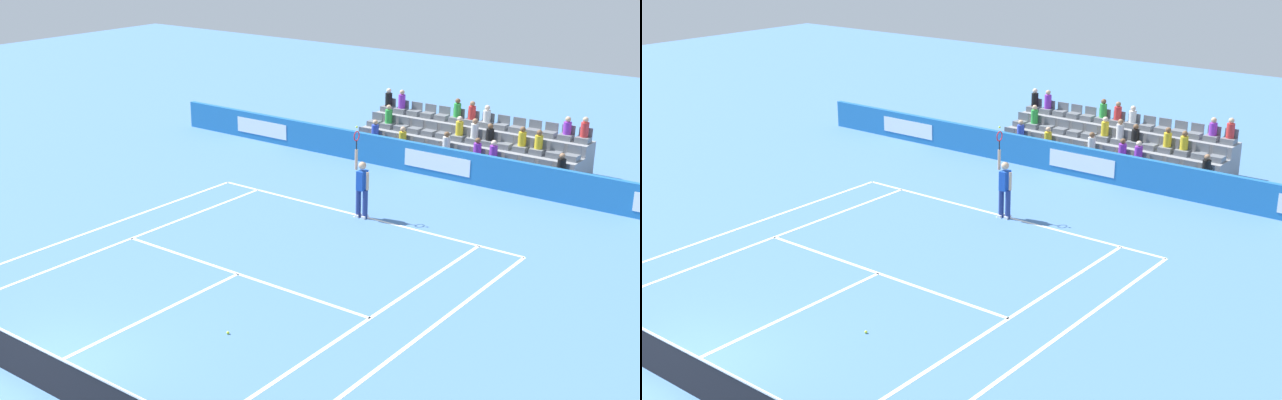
# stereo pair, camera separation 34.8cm
# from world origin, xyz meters

# --- Properties ---
(ground_plane) EXTENTS (80.00, 80.00, 0.00)m
(ground_plane) POSITION_xyz_m (0.00, 0.00, 0.00)
(ground_plane) COLOR #4C7AB2
(line_baseline) EXTENTS (10.97, 0.10, 0.01)m
(line_baseline) POSITION_xyz_m (0.00, -11.89, 0.00)
(line_baseline) COLOR white
(line_baseline) RESTS_ON ground
(line_service) EXTENTS (8.23, 0.10, 0.01)m
(line_service) POSITION_xyz_m (0.00, -6.40, 0.00)
(line_service) COLOR white
(line_service) RESTS_ON ground
(line_centre_service) EXTENTS (0.10, 6.40, 0.01)m
(line_centre_service) POSITION_xyz_m (0.00, -3.20, 0.00)
(line_centre_service) COLOR white
(line_centre_service) RESTS_ON ground
(line_singles_sideline_left) EXTENTS (0.10, 11.89, 0.01)m
(line_singles_sideline_left) POSITION_xyz_m (4.12, -5.95, 0.00)
(line_singles_sideline_left) COLOR white
(line_singles_sideline_left) RESTS_ON ground
(line_singles_sideline_right) EXTENTS (0.10, 11.89, 0.01)m
(line_singles_sideline_right) POSITION_xyz_m (-4.12, -5.95, 0.00)
(line_singles_sideline_right) COLOR white
(line_singles_sideline_right) RESTS_ON ground
(line_doubles_sideline_left) EXTENTS (0.10, 11.89, 0.01)m
(line_doubles_sideline_left) POSITION_xyz_m (5.49, -5.95, 0.00)
(line_doubles_sideline_left) COLOR white
(line_doubles_sideline_left) RESTS_ON ground
(line_doubles_sideline_right) EXTENTS (0.10, 11.89, 0.01)m
(line_doubles_sideline_right) POSITION_xyz_m (-5.49, -5.95, 0.00)
(line_doubles_sideline_right) COLOR white
(line_doubles_sideline_right) RESTS_ON ground
(line_centre_mark) EXTENTS (0.10, 0.20, 0.01)m
(line_centre_mark) POSITION_xyz_m (0.00, -11.79, 0.00)
(line_centre_mark) COLOR white
(line_centre_mark) RESTS_ON ground
(sponsor_barrier) EXTENTS (24.36, 0.22, 1.10)m
(sponsor_barrier) POSITION_xyz_m (0.00, -16.85, 0.55)
(sponsor_barrier) COLOR #1E66AD
(sponsor_barrier) RESTS_ON ground
(tennis_net) EXTENTS (11.97, 0.10, 1.07)m
(tennis_net) POSITION_xyz_m (0.00, 0.00, 0.49)
(tennis_net) COLOR #33383D
(tennis_net) RESTS_ON ground
(tennis_player) EXTENTS (0.53, 0.37, 2.85)m
(tennis_player) POSITION_xyz_m (-0.17, -11.81, 0.99)
(tennis_player) COLOR navy
(tennis_player) RESTS_ON ground
(stadium_stand) EXTENTS (8.68, 2.85, 2.20)m
(stadium_stand) POSITION_xyz_m (-0.00, -19.16, 0.56)
(stadium_stand) COLOR gray
(stadium_stand) RESTS_ON ground
(loose_tennis_ball) EXTENTS (0.07, 0.07, 0.07)m
(loose_tennis_ball) POSITION_xyz_m (-2.01, -3.87, 0.03)
(loose_tennis_ball) COLOR #D1E533
(loose_tennis_ball) RESTS_ON ground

